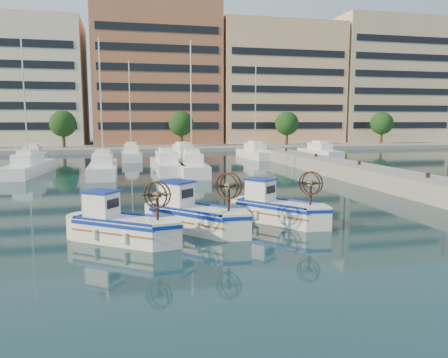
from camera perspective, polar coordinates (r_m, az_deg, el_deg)
ground at (r=18.15m, az=3.20°, el=-7.16°), size 300.00×300.00×0.00m
quay at (r=30.87m, az=22.72°, el=-0.48°), size 3.00×60.00×1.20m
waterfront at (r=83.36m, az=-3.04°, el=12.05°), size 180.00×40.00×25.60m
yacht_marina at (r=45.17m, az=-9.72°, el=2.29°), size 40.37×22.87×11.50m
fishing_boat_a at (r=17.37m, az=-13.32°, el=-5.75°), size 3.93×3.48×2.43m
fishing_boat_b at (r=18.60m, az=-3.90°, el=-4.54°), size 3.90×4.08×2.59m
fishing_boat_c at (r=20.20m, az=6.93°, el=-3.71°), size 3.59×3.96×2.47m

